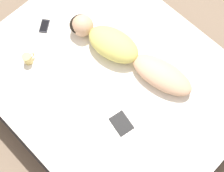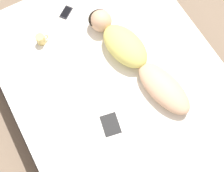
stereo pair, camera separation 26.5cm
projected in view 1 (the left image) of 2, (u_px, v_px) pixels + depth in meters
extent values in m
plane|color=#7A6651|center=(112.00, 93.00, 3.14)|extent=(12.00, 12.00, 0.00)
cube|color=#383333|center=(112.00, 88.00, 3.01)|extent=(1.89, 2.34, 0.29)
cube|color=silver|center=(112.00, 80.00, 2.80)|extent=(1.83, 2.28, 0.15)
ellipsoid|color=tan|center=(162.00, 75.00, 2.66)|extent=(0.36, 0.61, 0.14)
ellipsoid|color=#D1C660|center=(113.00, 44.00, 2.74)|extent=(0.38, 0.54, 0.19)
ellipsoid|color=black|center=(80.00, 24.00, 2.81)|extent=(0.24, 0.22, 0.11)
sphere|color=tan|center=(83.00, 26.00, 2.81)|extent=(0.20, 0.20, 0.20)
cube|color=silver|center=(100.00, 138.00, 2.54)|extent=(0.26, 0.30, 0.01)
cube|color=silver|center=(121.00, 124.00, 2.58)|extent=(0.26, 0.30, 0.01)
cube|color=black|center=(121.00, 123.00, 2.57)|extent=(0.17, 0.21, 0.00)
cylinder|color=tan|center=(28.00, 59.00, 2.74)|extent=(0.08, 0.08, 0.10)
cylinder|color=black|center=(26.00, 57.00, 2.70)|extent=(0.07, 0.07, 0.01)
torus|color=tan|center=(32.00, 56.00, 2.75)|extent=(0.06, 0.01, 0.06)
cube|color=black|center=(44.00, 26.00, 2.92)|extent=(0.16, 0.15, 0.01)
cube|color=black|center=(44.00, 26.00, 2.91)|extent=(0.13, 0.12, 0.00)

